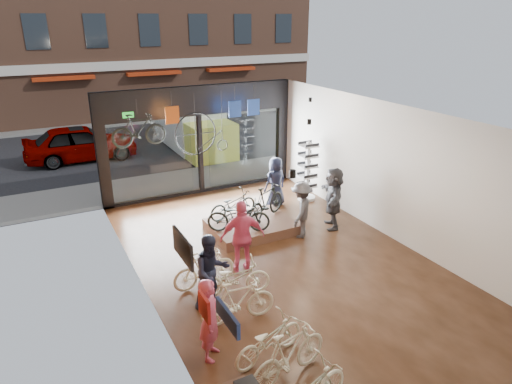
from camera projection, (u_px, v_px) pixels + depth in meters
ground_plane at (287, 266)px, 11.66m from camera, size 7.00×12.00×0.04m
ceiling at (291, 118)px, 10.28m from camera, size 7.00×12.00×0.04m
wall_left at (144, 226)px, 9.46m from camera, size 0.04×12.00×3.80m
wall_right at (399, 175)px, 12.48m from camera, size 0.04×12.00×3.80m
storefront at (200, 141)px, 15.94m from camera, size 7.00×0.26×3.80m
exit_sign at (128, 115)px, 14.40m from camera, size 0.35×0.06×0.18m
street_road at (140, 137)px, 24.08m from camera, size 30.00×18.00×0.02m
sidewalk_near at (191, 180)px, 17.60m from camera, size 30.00×2.40×0.12m
sidewalk_far at (124, 121)px, 27.37m from camera, size 30.00×2.00×0.12m
street_car at (81, 143)px, 19.89m from camera, size 4.68×1.88×1.60m
box_truck at (196, 126)px, 21.05m from camera, size 2.09×6.26×2.47m
floor_bike_1 at (289, 354)px, 7.87m from camera, size 1.78×0.84×1.03m
floor_bike_2 at (269, 340)px, 8.38m from camera, size 1.64×0.87×0.82m
floor_bike_3 at (238, 302)px, 9.38m from camera, size 1.63×0.60×0.96m
floor_bike_4 at (234, 278)px, 10.31m from camera, size 1.74×0.96×0.86m
floor_bike_5 at (204, 268)px, 10.64m from camera, size 1.57×0.52×0.93m
display_platform at (251, 227)px, 13.48m from camera, size 2.40×1.80×0.30m
display_bike_left at (239, 216)px, 12.70m from camera, size 1.84×1.34×0.92m
display_bike_mid at (266, 202)px, 13.49m from camera, size 1.77×1.24×1.04m
display_bike_right at (233, 204)px, 13.60m from camera, size 1.63×0.77×0.82m
customer_0 at (210, 319)px, 8.27m from camera, size 0.68×0.72×1.65m
customer_1 at (212, 272)px, 9.77m from camera, size 0.83×0.65×1.70m
customer_2 at (242, 237)px, 11.10m from camera, size 1.18×0.69×1.89m
customer_3 at (301, 210)px, 12.93m from camera, size 1.20×1.19×1.66m
customer_4 at (276, 182)px, 15.13m from camera, size 0.89×0.65×1.67m
customer_5 at (333, 198)px, 13.49m from camera, size 1.31×1.79×1.87m
sunglasses_rack at (307, 171)px, 15.53m from camera, size 0.64×0.55×2.06m
wall_merch at (216, 349)px, 6.84m from camera, size 0.40×2.40×2.60m
penny_farthing at (204, 135)px, 14.27m from camera, size 1.69×0.06×1.35m
hung_bike at (139, 130)px, 13.01m from camera, size 1.60×0.51×0.95m
jersey_left at (172, 115)px, 14.36m from camera, size 0.45×0.03×0.55m
jersey_mid at (235, 109)px, 15.30m from camera, size 0.45×0.03×0.55m
jersey_right at (254, 107)px, 15.60m from camera, size 0.45×0.03×0.55m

